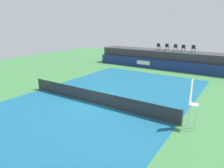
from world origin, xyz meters
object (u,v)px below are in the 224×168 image
at_px(net_post_near, 39,84).
at_px(net_post_far, 182,118).
at_px(spectator_chair_right, 183,48).
at_px(spectator_chair_left, 167,47).
at_px(spectator_chair_far_left, 159,46).
at_px(spectator_chair_far_right, 194,48).
at_px(spectator_chair_center, 176,47).
at_px(umpire_chair, 192,101).

xyz_separation_m(net_post_near, net_post_far, (12.40, 0.00, 0.00)).
bearing_deg(spectator_chair_right, spectator_chair_left, 173.88).
xyz_separation_m(spectator_chair_far_left, net_post_far, (7.28, -15.08, -2.19)).
relative_size(spectator_chair_left, net_post_far, 0.89).
bearing_deg(spectator_chair_right, spectator_chair_far_left, 179.45).
height_order(spectator_chair_far_right, net_post_near, spectator_chair_far_right).
relative_size(spectator_chair_center, net_post_far, 0.89).
xyz_separation_m(spectator_chair_far_left, spectator_chair_right, (3.17, -0.03, 0.00)).
relative_size(spectator_chair_far_left, net_post_near, 0.89).
bearing_deg(spectator_chair_left, spectator_chair_far_right, 1.48).
distance_m(spectator_chair_center, net_post_far, 16.19).
relative_size(spectator_chair_far_left, spectator_chair_left, 1.00).
bearing_deg(net_post_near, spectator_chair_far_right, 58.49).
bearing_deg(net_post_far, spectator_chair_center, 108.53).
bearing_deg(net_post_far, spectator_chair_left, 112.14).
height_order(spectator_chair_center, spectator_chair_right, same).
xyz_separation_m(spectator_chair_far_left, spectator_chair_center, (2.18, 0.12, 0.00)).
xyz_separation_m(spectator_chair_far_right, umpire_chair, (3.40, -15.36, -1.11)).
height_order(spectator_chair_right, umpire_chair, spectator_chair_right).
bearing_deg(spectator_chair_center, spectator_chair_far_right, 4.19).
relative_size(spectator_chair_left, spectator_chair_right, 1.00).
distance_m(spectator_chair_right, net_post_far, 15.76).
relative_size(spectator_chair_left, umpire_chair, 0.32).
bearing_deg(spectator_chair_left, umpire_chair, -66.52).
bearing_deg(spectator_chair_center, net_post_near, -115.65).
bearing_deg(net_post_near, spectator_chair_right, 61.16).
height_order(spectator_chair_far_left, spectator_chair_far_right, same).
height_order(spectator_chair_far_right, net_post_far, spectator_chair_far_right).
distance_m(spectator_chair_center, umpire_chair, 16.22).
distance_m(spectator_chair_center, net_post_near, 17.01).
bearing_deg(net_post_near, spectator_chair_left, 67.97).
height_order(spectator_chair_far_left, net_post_far, spectator_chair_far_left).
height_order(net_post_near, net_post_far, same).
relative_size(spectator_chair_far_left, spectator_chair_right, 1.00).
distance_m(spectator_chair_right, umpire_chair, 15.76).
bearing_deg(spectator_chair_right, net_post_near, -118.84).
height_order(spectator_chair_right, net_post_far, spectator_chair_right).
distance_m(umpire_chair, net_post_far, 1.17).
xyz_separation_m(spectator_chair_center, net_post_near, (-7.30, -15.21, -2.19)).
height_order(spectator_chair_left, spectator_chair_right, same).
bearing_deg(spectator_chair_right, spectator_chair_center, 171.13).
height_order(spectator_chair_far_right, umpire_chair, spectator_chair_far_right).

